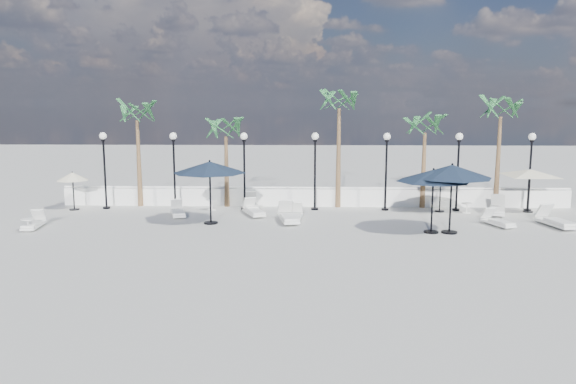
{
  "coord_description": "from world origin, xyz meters",
  "views": [
    {
      "loc": [
        -0.52,
        -21.04,
        5.26
      ],
      "look_at": [
        -1.22,
        2.67,
        1.5
      ],
      "focal_mm": 35.0,
      "sensor_mm": 36.0,
      "label": 1
    }
  ],
  "objects_px": {
    "parasol_cream_sq_a": "(531,170)",
    "parasol_cream_sq_b": "(441,171)",
    "parasol_navy_mid": "(452,172)",
    "lounger_7": "(498,221)",
    "parasol_navy_right": "(433,176)",
    "lounger_0": "(34,223)",
    "lounger_3": "(288,216)",
    "lounger_1": "(178,212)",
    "lounger_2": "(251,205)",
    "lounger_8": "(556,221)",
    "parasol_cream_small": "(73,177)",
    "parasol_navy_left": "(210,168)",
    "lounger_4": "(254,211)",
    "lounger_6": "(497,209)",
    "lounger_5": "(295,216)"
  },
  "relations": [
    {
      "from": "lounger_7",
      "to": "parasol_cream_small",
      "type": "xyz_separation_m",
      "value": [
        -19.85,
        3.2,
        1.43
      ]
    },
    {
      "from": "lounger_4",
      "to": "lounger_8",
      "type": "height_order",
      "value": "lounger_8"
    },
    {
      "from": "lounger_6",
      "to": "parasol_cream_small",
      "type": "height_order",
      "value": "parasol_cream_small"
    },
    {
      "from": "lounger_0",
      "to": "parasol_cream_sq_b",
      "type": "height_order",
      "value": "parasol_cream_sq_b"
    },
    {
      "from": "lounger_0",
      "to": "lounger_5",
      "type": "xyz_separation_m",
      "value": [
        11.06,
        1.97,
        0.0
      ]
    },
    {
      "from": "lounger_0",
      "to": "lounger_6",
      "type": "distance_m",
      "value": 21.03
    },
    {
      "from": "lounger_8",
      "to": "parasol_navy_left",
      "type": "height_order",
      "value": "parasol_navy_left"
    },
    {
      "from": "lounger_0",
      "to": "parasol_navy_left",
      "type": "height_order",
      "value": "parasol_navy_left"
    },
    {
      "from": "parasol_navy_left",
      "to": "parasol_cream_small",
      "type": "bearing_deg",
      "value": 157.59
    },
    {
      "from": "lounger_1",
      "to": "parasol_navy_mid",
      "type": "bearing_deg",
      "value": -31.9
    },
    {
      "from": "lounger_3",
      "to": "parasol_navy_right",
      "type": "xyz_separation_m",
      "value": [
        5.93,
        -1.9,
        2.08
      ]
    },
    {
      "from": "lounger_2",
      "to": "lounger_5",
      "type": "distance_m",
      "value": 3.23
    },
    {
      "from": "lounger_4",
      "to": "parasol_cream_sq_b",
      "type": "xyz_separation_m",
      "value": [
        9.02,
        1.25,
        1.75
      ]
    },
    {
      "from": "lounger_8",
      "to": "parasol_cream_sq_b",
      "type": "height_order",
      "value": "parasol_cream_sq_b"
    },
    {
      "from": "lounger_8",
      "to": "parasol_cream_small",
      "type": "bearing_deg",
      "value": 159.73
    },
    {
      "from": "lounger_2",
      "to": "lounger_6",
      "type": "height_order",
      "value": "lounger_6"
    },
    {
      "from": "parasol_cream_sq_b",
      "to": "lounger_0",
      "type": "bearing_deg",
      "value": -166.68
    },
    {
      "from": "lounger_1",
      "to": "lounger_8",
      "type": "bearing_deg",
      "value": -23.44
    },
    {
      "from": "parasol_navy_right",
      "to": "parasol_cream_small",
      "type": "bearing_deg",
      "value": 164.82
    },
    {
      "from": "lounger_0",
      "to": "parasol_navy_left",
      "type": "relative_size",
      "value": 0.56
    },
    {
      "from": "parasol_cream_sq_a",
      "to": "parasol_navy_right",
      "type": "bearing_deg",
      "value": -141.29
    },
    {
      "from": "lounger_2",
      "to": "parasol_navy_mid",
      "type": "height_order",
      "value": "parasol_navy_mid"
    },
    {
      "from": "lounger_1",
      "to": "lounger_7",
      "type": "xyz_separation_m",
      "value": [
        14.32,
        -1.73,
        -0.0
      ]
    },
    {
      "from": "parasol_cream_sq_a",
      "to": "parasol_cream_sq_b",
      "type": "bearing_deg",
      "value": -180.0
    },
    {
      "from": "parasol_navy_left",
      "to": "lounger_0",
      "type": "bearing_deg",
      "value": -170.7
    },
    {
      "from": "parasol_cream_sq_a",
      "to": "lounger_5",
      "type": "bearing_deg",
      "value": -168.44
    },
    {
      "from": "lounger_4",
      "to": "lounger_5",
      "type": "xyz_separation_m",
      "value": [
        1.96,
        -1.07,
        -0.01
      ]
    },
    {
      "from": "lounger_4",
      "to": "lounger_7",
      "type": "distance_m",
      "value": 10.95
    },
    {
      "from": "lounger_7",
      "to": "parasol_cream_sq_b",
      "type": "bearing_deg",
      "value": 98.41
    },
    {
      "from": "lounger_2",
      "to": "lounger_8",
      "type": "xyz_separation_m",
      "value": [
        13.45,
        -3.35,
        0.01
      ]
    },
    {
      "from": "lounger_4",
      "to": "lounger_6",
      "type": "height_order",
      "value": "lounger_6"
    },
    {
      "from": "lounger_0",
      "to": "parasol_cream_sq_b",
      "type": "xyz_separation_m",
      "value": [
        18.12,
        4.29,
        1.77
      ]
    },
    {
      "from": "lounger_7",
      "to": "parasol_navy_mid",
      "type": "height_order",
      "value": "parasol_navy_mid"
    },
    {
      "from": "lounger_1",
      "to": "lounger_0",
      "type": "bearing_deg",
      "value": -170.77
    },
    {
      "from": "lounger_8",
      "to": "parasol_cream_sq_a",
      "type": "relative_size",
      "value": 0.48
    },
    {
      "from": "lounger_8",
      "to": "parasol_cream_sq_b",
      "type": "relative_size",
      "value": 0.52
    },
    {
      "from": "lounger_3",
      "to": "parasol_cream_sq_a",
      "type": "distance_m",
      "value": 12.09
    },
    {
      "from": "lounger_0",
      "to": "lounger_5",
      "type": "relative_size",
      "value": 0.98
    },
    {
      "from": "parasol_navy_mid",
      "to": "parasol_cream_sq_a",
      "type": "relative_size",
      "value": 0.7
    },
    {
      "from": "lounger_0",
      "to": "parasol_cream_small",
      "type": "height_order",
      "value": "parasol_cream_small"
    },
    {
      "from": "parasol_cream_sq_a",
      "to": "lounger_0",
      "type": "bearing_deg",
      "value": -169.17
    },
    {
      "from": "lounger_3",
      "to": "parasol_cream_small",
      "type": "height_order",
      "value": "parasol_cream_small"
    },
    {
      "from": "parasol_cream_sq_a",
      "to": "lounger_8",
      "type": "bearing_deg",
      "value": -92.25
    },
    {
      "from": "lounger_2",
      "to": "parasol_cream_small",
      "type": "distance_m",
      "value": 8.95
    },
    {
      "from": "lounger_1",
      "to": "parasol_cream_sq_a",
      "type": "height_order",
      "value": "parasol_cream_sq_a"
    },
    {
      "from": "lounger_6",
      "to": "parasol_navy_left",
      "type": "distance_m",
      "value": 13.76
    },
    {
      "from": "parasol_navy_right",
      "to": "lounger_0",
      "type": "bearing_deg",
      "value": 178.99
    },
    {
      "from": "lounger_3",
      "to": "parasol_cream_sq_a",
      "type": "height_order",
      "value": "parasol_cream_sq_a"
    },
    {
      "from": "lounger_6",
      "to": "lounger_2",
      "type": "bearing_deg",
      "value": -163.91
    },
    {
      "from": "lounger_3",
      "to": "parasol_navy_right",
      "type": "bearing_deg",
      "value": -29.25
    }
  ]
}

